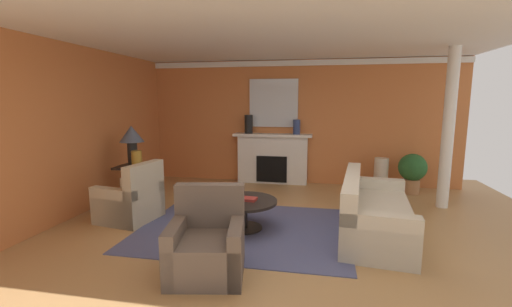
% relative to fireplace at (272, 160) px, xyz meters
% --- Properties ---
extents(ground_plane, '(8.70, 8.70, 0.00)m').
position_rel_fireplace_xyz_m(ground_plane, '(0.47, -3.15, -0.55)').
color(ground_plane, tan).
extents(wall_fireplace, '(7.29, 0.12, 2.81)m').
position_rel_fireplace_xyz_m(wall_fireplace, '(0.47, 0.21, 0.86)').
color(wall_fireplace, '#CC723D').
rests_on(wall_fireplace, ground_plane).
extents(wall_window, '(0.12, 7.21, 2.81)m').
position_rel_fireplace_xyz_m(wall_window, '(-2.94, -2.85, 0.86)').
color(wall_window, '#CC723D').
rests_on(wall_window, ground_plane).
extents(ceiling_panel, '(7.29, 7.21, 0.06)m').
position_rel_fireplace_xyz_m(ceiling_panel, '(0.47, -2.85, 2.30)').
color(ceiling_panel, white).
extents(crown_moulding, '(7.29, 0.08, 0.12)m').
position_rel_fireplace_xyz_m(crown_moulding, '(0.47, 0.13, 2.19)').
color(crown_moulding, white).
extents(area_rug, '(3.07, 2.37, 0.01)m').
position_rel_fireplace_xyz_m(area_rug, '(-0.01, -2.96, -0.54)').
color(area_rug, '#4C517A').
rests_on(area_rug, ground_plane).
extents(fireplace, '(1.80, 0.35, 1.15)m').
position_rel_fireplace_xyz_m(fireplace, '(0.00, 0.00, 0.00)').
color(fireplace, white).
rests_on(fireplace, ground_plane).
extents(mantel_mirror, '(1.12, 0.04, 1.09)m').
position_rel_fireplace_xyz_m(mantel_mirror, '(-0.00, 0.12, 1.30)').
color(mantel_mirror, silver).
extents(sofa, '(1.14, 2.19, 0.85)m').
position_rel_fireplace_xyz_m(sofa, '(1.85, -2.81, -0.25)').
color(sofa, beige).
rests_on(sofa, ground_plane).
extents(armchair_near_window, '(0.92, 0.92, 0.95)m').
position_rel_fireplace_xyz_m(armchair_near_window, '(-1.86, -2.92, -0.24)').
color(armchair_near_window, '#C1B293').
rests_on(armchair_near_window, ground_plane).
extents(armchair_facing_fireplace, '(0.93, 0.93, 0.95)m').
position_rel_fireplace_xyz_m(armchair_facing_fireplace, '(-0.11, -4.31, -0.24)').
color(armchair_facing_fireplace, brown).
rests_on(armchair_facing_fireplace, ground_plane).
extents(coffee_table, '(1.00, 1.00, 0.45)m').
position_rel_fireplace_xyz_m(coffee_table, '(-0.01, -2.96, -0.21)').
color(coffee_table, black).
rests_on(coffee_table, ground_plane).
extents(side_table, '(0.56, 0.56, 0.70)m').
position_rel_fireplace_xyz_m(side_table, '(-2.35, -2.00, -0.15)').
color(side_table, black).
rests_on(side_table, ground_plane).
extents(table_lamp, '(0.44, 0.44, 0.75)m').
position_rel_fireplace_xyz_m(table_lamp, '(-2.35, -2.00, 0.68)').
color(table_lamp, black).
rests_on(table_lamp, side_table).
extents(vase_on_side_table, '(0.19, 0.19, 0.30)m').
position_rel_fireplace_xyz_m(vase_on_side_table, '(-2.20, -2.12, 0.30)').
color(vase_on_side_table, '#B7892D').
rests_on(vase_on_side_table, side_table).
extents(vase_tall_corner, '(0.29, 0.29, 0.71)m').
position_rel_fireplace_xyz_m(vase_tall_corner, '(2.36, -0.30, -0.19)').
color(vase_tall_corner, beige).
rests_on(vase_tall_corner, ground_plane).
extents(vase_mantel_right, '(0.16, 0.16, 0.33)m').
position_rel_fireplace_xyz_m(vase_mantel_right, '(0.55, -0.05, 0.77)').
color(vase_mantel_right, navy).
rests_on(vase_mantel_right, fireplace).
extents(vase_mantel_left, '(0.19, 0.19, 0.43)m').
position_rel_fireplace_xyz_m(vase_mantel_left, '(-0.55, -0.05, 0.82)').
color(vase_mantel_left, black).
rests_on(vase_mantel_left, fireplace).
extents(book_red_cover, '(0.27, 0.21, 0.04)m').
position_rel_fireplace_xyz_m(book_red_cover, '(0.06, -2.96, -0.08)').
color(book_red_cover, maroon).
rests_on(book_red_cover, coffee_table).
extents(potted_plant, '(0.56, 0.56, 0.83)m').
position_rel_fireplace_xyz_m(potted_plant, '(2.96, -0.37, -0.06)').
color(potted_plant, '#A8754C').
rests_on(potted_plant, ground_plane).
extents(column_white, '(0.20, 0.20, 2.81)m').
position_rel_fireplace_xyz_m(column_white, '(3.28, -1.23, 0.86)').
color(column_white, white).
rests_on(column_white, ground_plane).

